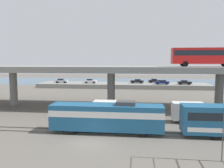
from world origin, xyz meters
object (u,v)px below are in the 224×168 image
at_px(parked_car_3, 137,81).
at_px(parked_car_4, 61,81).
at_px(parked_car_0, 162,82).
at_px(service_truck_east, 114,110).
at_px(train_locomotive, 101,116).
at_px(parked_car_2, 90,81).
at_px(transit_bus_on_overpass, 205,55).
at_px(parked_car_5, 184,82).
at_px(parked_car_1, 154,81).
at_px(service_truck_west, 194,112).

relative_size(parked_car_3, parked_car_4, 1.02).
bearing_deg(parked_car_0, service_truck_east, 74.56).
distance_m(train_locomotive, parked_car_2, 51.70).
height_order(parked_car_0, parked_car_3, same).
xyz_separation_m(parked_car_2, parked_car_3, (16.41, 1.10, 0.00)).
bearing_deg(transit_bus_on_overpass, parked_car_5, -95.29).
relative_size(transit_bus_on_overpass, parked_car_0, 2.63).
bearing_deg(train_locomotive, parked_car_2, -76.57).
bearing_deg(parked_car_3, train_locomotive, 85.11).
bearing_deg(service_truck_east, parked_car_5, 66.04).
height_order(train_locomotive, transit_bus_on_overpass, transit_bus_on_overpass).
distance_m(parked_car_4, parked_car_5, 42.38).
distance_m(transit_bus_on_overpass, parked_car_5, 34.73).
height_order(parked_car_0, parked_car_2, same).
height_order(parked_car_1, parked_car_3, same).
height_order(service_truck_west, parked_car_3, service_truck_west).
relative_size(service_truck_east, parked_car_2, 1.61).
relative_size(transit_bus_on_overpass, service_truck_east, 1.76).
bearing_deg(service_truck_east, parked_car_0, 74.56).
bearing_deg(transit_bus_on_overpass, parked_car_2, -50.68).
relative_size(parked_car_1, parked_car_5, 0.99).
relative_size(parked_car_0, parked_car_2, 1.08).
relative_size(parked_car_0, parked_car_3, 1.01).
distance_m(service_truck_west, parked_car_1, 47.50).
bearing_deg(service_truck_west, service_truck_east, 180.00).
xyz_separation_m(parked_car_0, parked_car_1, (-2.18, 5.27, -0.00)).
bearing_deg(parked_car_4, parked_car_0, -2.56).
bearing_deg(parked_car_1, parked_car_3, -159.28).
height_order(service_truck_west, parked_car_4, service_truck_west).
bearing_deg(service_truck_west, parked_car_3, 100.82).
bearing_deg(parked_car_5, parked_car_3, 170.34).
height_order(transit_bus_on_overpass, parked_car_5, transit_bus_on_overpass).
distance_m(parked_car_2, parked_car_4, 10.43).
relative_size(service_truck_east, parked_car_4, 1.54).
xyz_separation_m(train_locomotive, parked_car_0, (12.69, 48.42, 0.01)).
distance_m(parked_car_3, parked_car_5, 15.75).
distance_m(transit_bus_on_overpass, parked_car_0, 34.53).
relative_size(transit_bus_on_overpass, parked_car_2, 2.84).
relative_size(parked_car_1, parked_car_4, 0.97).
bearing_deg(train_locomotive, parked_car_1, -101.07).
height_order(parked_car_2, parked_car_5, same).
height_order(transit_bus_on_overpass, parked_car_1, transit_bus_on_overpass).
height_order(service_truck_west, parked_car_5, service_truck_west).
distance_m(service_truck_west, parked_car_3, 45.94).
bearing_deg(parked_car_4, parked_car_3, 2.97).
relative_size(train_locomotive, transit_bus_on_overpass, 1.28).
distance_m(service_truck_west, parked_car_4, 56.30).
height_order(transit_bus_on_overpass, parked_car_3, transit_bus_on_overpass).
bearing_deg(service_truck_west, parked_car_2, 119.62).
height_order(service_truck_west, parked_car_2, service_truck_west).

